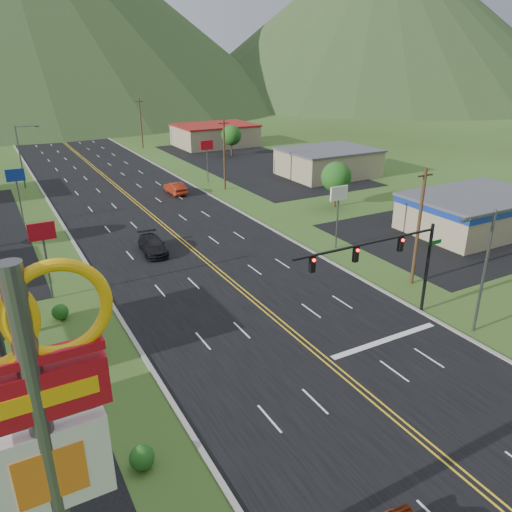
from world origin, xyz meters
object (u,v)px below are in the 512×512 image
streetlight_east (483,264)px  car_dark_mid (153,246)px  streetlight_west (22,152)px  traffic_signal (389,256)px  pylon_sign (42,431)px  car_red_far (175,188)px

streetlight_east → car_dark_mid: streetlight_east is taller
streetlight_east → streetlight_west: same height
traffic_signal → car_dark_mid: bearing=115.3°
pylon_sign → car_red_far: pylon_sign is taller
car_red_far → traffic_signal: bearing=89.4°
pylon_sign → traffic_signal: pylon_sign is taller
traffic_signal → streetlight_west: (-18.16, 56.00, -0.15)m
traffic_signal → pylon_sign: bearing=-152.9°
car_red_far → streetlight_east: bearing=95.2°
streetlight_east → car_dark_mid: size_ratio=1.67×
car_dark_mid → car_red_far: 22.69m
traffic_signal → car_dark_mid: 24.34m
car_dark_mid → traffic_signal: bearing=-59.2°
car_dark_mid → car_red_far: size_ratio=1.08×
pylon_sign → car_dark_mid: (13.26, 33.61, -8.52)m
pylon_sign → streetlight_east: bearing=15.8°
pylon_sign → car_dark_mid: bearing=68.5°
traffic_signal → car_dark_mid: size_ratio=2.43×
pylon_sign → streetlight_west: size_ratio=1.56×
traffic_signal → car_dark_mid: traffic_signal is taller
car_red_far → car_dark_mid: bearing=63.0°
pylon_sign → traffic_signal: 26.67m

